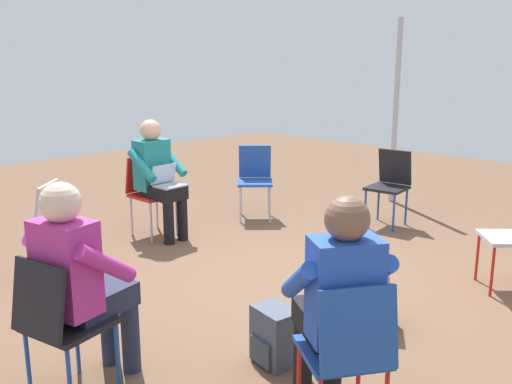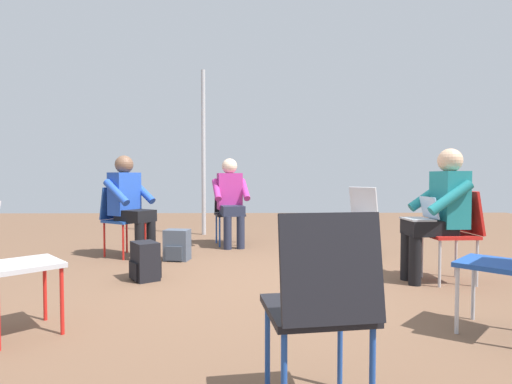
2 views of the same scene
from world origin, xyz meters
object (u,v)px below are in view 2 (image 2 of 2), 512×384
object	(u,v)px
person_with_laptop	(439,208)
chair_northeast	(121,216)
chair_southeast	(358,215)
chair_south	(456,229)
chair_northwest	(9,257)
backpack_by_empty_chair	(145,263)
person_in_blue	(130,200)
chair_southwest	(510,256)
backpack_near_laptop_user	(177,247)
chair_east	(229,210)
person_in_magenta	(231,197)
chair_west	(321,300)

from	to	relation	value
person_with_laptop	chair_northeast	bearing A→B (deg)	66.76
chair_southeast	chair_south	xyz separation A→B (m)	(-1.28, -0.56, 0.00)
chair_northwest	backpack_by_empty_chair	distance (m)	1.47
person_in_blue	backpack_by_empty_chair	bearing A→B (deg)	55.93
chair_northwest	person_with_laptop	world-z (taller)	person_with_laptop
chair_southwest	person_in_blue	distance (m)	3.93
chair_northwest	backpack_by_empty_chair	world-z (taller)	chair_northwest
backpack_near_laptop_user	chair_southeast	bearing A→B (deg)	-82.94
backpack_by_empty_chair	chair_northwest	bearing A→B (deg)	161.03
chair_south	chair_east	size ratio (longest dim) A/B	1.00
chair_northeast	chair_southeast	distance (m)	2.95
chair_northwest	person_with_laptop	size ratio (longest dim) A/B	0.69
person_in_magenta	person_in_blue	xyz separation A→B (m)	(-0.76, 1.19, 0.00)
chair_west	backpack_by_empty_chair	xyz separation A→B (m)	(2.24, 1.27, -0.34)
chair_northeast	person_in_magenta	distance (m)	1.51
person_with_laptop	person_in_blue	distance (m)	3.43
person_in_blue	chair_southeast	bearing A→B (deg)	124.27
chair_northwest	backpack_by_empty_chair	bearing A→B (deg)	118.18
chair_northeast	chair_southeast	xyz separation A→B (m)	(-0.02, -2.95, 0.00)
chair_east	backpack_by_empty_chair	world-z (taller)	chair_east
chair_southwest	backpack_by_empty_chair	size ratio (longest dim) A/B	2.36
chair_west	chair_northwest	world-z (taller)	same
backpack_by_empty_chair	chair_east	bearing A→B (deg)	-19.05
chair_west	person_in_magenta	distance (m)	4.13
chair_southeast	chair_east	xyz separation A→B (m)	(0.86, 1.66, 0.00)
backpack_near_laptop_user	chair_northwest	bearing A→B (deg)	164.70
chair_south	backpack_by_empty_chair	world-z (taller)	chair_south
person_in_magenta	backpack_near_laptop_user	xyz separation A→B (m)	(-0.97, 0.58, -0.54)
person_with_laptop	backpack_by_empty_chair	bearing A→B (deg)	85.30
chair_south	backpack_near_laptop_user	bearing A→B (deg)	68.06
person_in_magenta	backpack_near_laptop_user	distance (m)	1.25
chair_northeast	backpack_by_empty_chair	xyz separation A→B (m)	(-1.17, -0.60, -0.34)
chair_northeast	person_with_laptop	world-z (taller)	person_with_laptop
person_with_laptop	person_in_blue	world-z (taller)	same
chair_northeast	person_in_blue	bearing A→B (deg)	90.00
backpack_by_empty_chair	chair_southeast	bearing A→B (deg)	-63.85
chair_west	chair_southwest	bearing A→B (deg)	25.28
chair_east	chair_west	bearing A→B (deg)	85.37
chair_southwest	person_in_magenta	world-z (taller)	person_in_magenta
chair_southwest	chair_west	size ratio (longest dim) A/B	1.00
chair_southeast	chair_southwest	bearing A→B (deg)	143.70
chair_south	backpack_near_laptop_user	world-z (taller)	chair_south
chair_northeast	chair_southeast	world-z (taller)	same
backpack_by_empty_chair	backpack_near_laptop_user	bearing A→B (deg)	-9.39
chair_south	person_with_laptop	distance (m)	0.26
chair_northeast	backpack_near_laptop_user	distance (m)	0.87
chair_south	person_in_blue	bearing A→B (deg)	68.36
person_in_magenta	chair_northeast	bearing A→B (deg)	14.48
chair_southeast	person_in_blue	xyz separation A→B (m)	(-0.07, 2.81, 0.20)
chair_southeast	person_in_magenta	distance (m)	1.77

